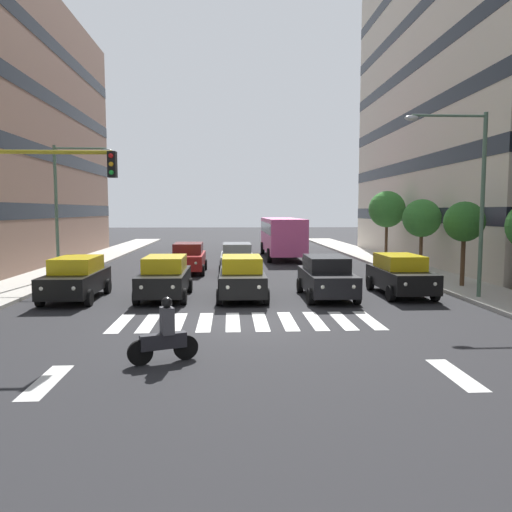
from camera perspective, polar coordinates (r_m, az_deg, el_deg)
The scene contains 20 objects.
ground_plane at distance 16.38m, azimuth -1.08°, elevation -7.50°, with size 180.00×180.00×0.00m, color #262628.
building_left_block_0 at distance 39.55m, azimuth 24.23°, elevation 16.44°, with size 10.18×25.80×23.20m.
crosswalk_markings at distance 16.37m, azimuth -1.08°, elevation -7.48°, with size 8.55×2.80×0.01m.
lane_arrow_0 at distance 12.13m, azimuth 21.83°, elevation -12.43°, with size 0.50×2.20×0.01m, color silver.
lane_arrow_1 at distance 11.72m, azimuth -22.81°, elevation -13.09°, with size 0.50×2.20×0.01m, color silver.
car_0 at distance 22.13m, azimuth 16.16°, elevation -2.04°, with size 2.02×4.44×1.72m.
car_1 at distance 20.78m, azimuth 8.05°, elevation -2.34°, with size 2.02×4.44×1.72m.
car_2 at distance 20.51m, azimuth -1.63°, elevation -2.39°, with size 2.02×4.44×1.72m.
car_3 at distance 20.85m, azimuth -10.37°, elevation -2.35°, with size 2.02×4.44×1.72m.
car_4 at distance 21.48m, azimuth -19.85°, elevation -2.36°, with size 2.02×4.44×1.72m.
car_row2_0 at distance 29.12m, azimuth -7.74°, elevation -0.18°, with size 2.02×4.44×1.72m.
car_row2_1 at distance 28.63m, azimuth -2.19°, elevation -0.22°, with size 2.02×4.44×1.72m.
bus_behind_traffic at distance 38.08m, azimuth 2.96°, elevation 2.60°, with size 2.78×10.50×3.00m.
motorcycle_with_rider at distance 12.17m, azimuth -10.40°, elevation -8.94°, with size 1.62×0.72×1.57m.
traffic_light_gantry at distance 16.39m, azimuth -26.70°, elevation 5.09°, with size 4.68×0.36×5.50m.
street_lamp_left at distance 21.51m, azimuth 23.20°, elevation 7.52°, with size 3.30×0.28×7.26m.
street_lamp_right at distance 27.64m, azimuth -20.87°, elevation 6.39°, with size 3.01×0.28×6.77m.
street_tree_1 at distance 24.68m, azimuth 22.67°, elevation 3.58°, with size 1.83×1.83×3.86m.
street_tree_2 at distance 30.14m, azimuth 18.40°, elevation 4.09°, with size 2.17×2.17×4.10m.
street_tree_3 at distance 35.67m, azimuth 14.72°, elevation 5.17°, with size 2.50×2.50×4.79m.
Camera 1 is at (0.55, 15.96, 3.61)m, focal length 35.04 mm.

